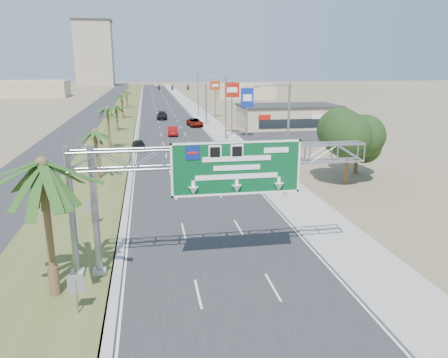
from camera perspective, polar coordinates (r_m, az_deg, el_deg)
name	(u,v)px	position (r m, az deg, el deg)	size (l,w,h in m)	color
road	(162,108)	(123.83, -8.05, 9.21)	(12.00, 300.00, 0.02)	#28282B
sidewalk_right	(193,107)	(124.41, -4.09, 9.36)	(4.00, 300.00, 0.10)	#9E9B93
median_grass	(126,108)	(123.89, -12.74, 9.03)	(7.00, 300.00, 0.12)	#485626
opposing_road	(99,109)	(124.42, -15.99, 8.82)	(8.00, 300.00, 0.02)	#28282B
sign_gantry	(207,167)	(23.98, -2.20, 1.63)	(16.75, 1.24, 7.50)	gray
palm_near	(42,164)	(22.28, -22.73, 1.78)	(5.70, 5.70, 8.35)	brown
palm_row_b	(95,132)	(46.01, -16.55, 5.86)	(3.99, 3.99, 5.95)	brown
palm_row_c	(107,109)	(61.73, -15.00, 8.78)	(3.99, 3.99, 6.75)	brown
palm_row_d	(116,107)	(79.72, -13.89, 9.17)	(3.99, 3.99, 5.45)	brown
palm_row_e	(122,95)	(98.58, -13.23, 10.58)	(3.99, 3.99, 6.15)	brown
palm_row_f	(126,91)	(123.53, -12.62, 11.18)	(3.99, 3.99, 5.75)	brown
streetlight_near	(285,147)	(37.67, 8.01, 4.17)	(3.27, 0.44, 10.00)	gray
streetlight_mid	(224,111)	(66.58, 0.06, 8.83)	(3.27, 0.44, 10.00)	gray
streetlight_far	(197,95)	(102.10, -3.51, 10.83)	(3.27, 0.44, 10.00)	gray
signal_mast	(196,100)	(85.97, -3.71, 10.22)	(10.28, 0.71, 8.00)	gray
store_building	(288,117)	(83.98, 8.39, 8.04)	(18.00, 10.00, 4.00)	tan
oak_near	(349,139)	(44.22, 15.99, 5.08)	(4.50, 4.50, 6.80)	brown
oak_far	(358,139)	(49.19, 17.09, 5.08)	(3.50, 3.50, 5.60)	brown
median_signback_a	(76,287)	(21.98, -18.76, -13.27)	(0.75, 0.08, 2.08)	gray
median_signback_b	(91,208)	(33.08, -16.97, -3.61)	(0.75, 0.08, 2.08)	gray
tower_distant	(94,54)	(264.77, -16.57, 15.39)	(20.00, 16.00, 35.00)	tan
building_distant_left	(34,89)	(178.18, -23.60, 10.74)	(24.00, 14.00, 6.00)	tan
building_distant_right	(245,91)	(157.25, 2.70, 11.38)	(20.00, 12.00, 5.00)	tan
car_left_lane	(139,145)	(61.75, -11.03, 4.36)	(1.66, 4.13, 1.41)	black
car_mid_lane	(173,131)	(74.00, -6.73, 6.23)	(1.57, 4.49, 1.48)	maroon
car_right_lane	(195,123)	(84.80, -3.82, 7.37)	(2.48, 5.37, 1.49)	gray
car_far	(162,116)	(96.82, -8.10, 8.19)	(2.21, 5.45, 1.58)	black
pole_sign_red_near	(232,93)	(73.22, 1.05, 11.17)	(2.42, 0.55, 8.91)	gray
pole_sign_blue	(247,100)	(69.87, 3.04, 10.27)	(2.02, 0.65, 8.19)	gray
pole_sign_red_far	(215,88)	(98.16, -1.17, 11.76)	(2.22, 0.67, 8.23)	gray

